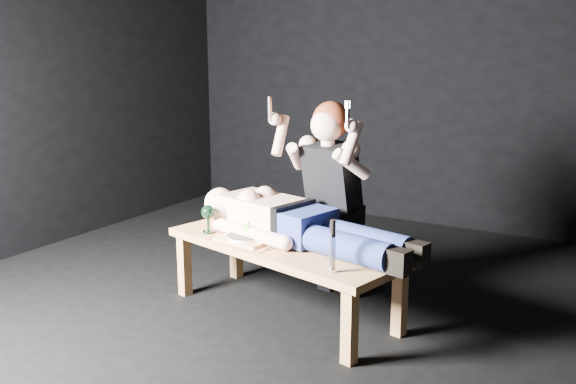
% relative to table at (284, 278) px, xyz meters
% --- Properties ---
extents(ground, '(5.00, 5.00, 0.00)m').
position_rel_table_xyz_m(ground, '(0.12, -0.07, -0.23)').
color(ground, black).
rests_on(ground, ground).
extents(back_wall, '(5.00, 0.00, 5.00)m').
position_rel_table_xyz_m(back_wall, '(0.12, 2.43, 1.27)').
color(back_wall, black).
rests_on(back_wall, ground).
extents(table, '(1.60, 0.89, 0.45)m').
position_rel_table_xyz_m(table, '(0.00, 0.00, 0.00)').
color(table, '#B57E51').
rests_on(table, ground).
extents(lying_man, '(1.62, 0.81, 0.27)m').
position_rel_table_xyz_m(lying_man, '(0.07, 0.08, 0.36)').
color(lying_man, beige).
rests_on(lying_man, table).
extents(kneeling_woman, '(0.81, 0.88, 1.31)m').
position_rel_table_xyz_m(kneeling_woman, '(0.14, 0.46, 0.43)').
color(kneeling_woman, black).
rests_on(kneeling_woman, ground).
extents(serving_tray, '(0.34, 0.26, 0.02)m').
position_rel_table_xyz_m(serving_tray, '(-0.22, -0.08, 0.23)').
color(serving_tray, tan).
rests_on(serving_tray, table).
extents(plate, '(0.23, 0.23, 0.02)m').
position_rel_table_xyz_m(plate, '(-0.22, -0.08, 0.25)').
color(plate, white).
rests_on(plate, serving_tray).
extents(apple, '(0.07, 0.07, 0.07)m').
position_rel_table_xyz_m(apple, '(-0.20, -0.07, 0.29)').
color(apple, '#51AB30').
rests_on(apple, plate).
extents(goblet, '(0.10, 0.10, 0.18)m').
position_rel_table_xyz_m(goblet, '(-0.51, -0.06, 0.31)').
color(goblet, black).
rests_on(goblet, table).
extents(fork_flat, '(0.02, 0.16, 0.01)m').
position_rel_table_xyz_m(fork_flat, '(-0.41, -0.10, 0.23)').
color(fork_flat, '#B2B2B7').
rests_on(fork_flat, table).
extents(knife_flat, '(0.06, 0.16, 0.01)m').
position_rel_table_xyz_m(knife_flat, '(-0.01, -0.16, 0.23)').
color(knife_flat, '#B2B2B7').
rests_on(knife_flat, table).
extents(spoon_flat, '(0.05, 0.16, 0.01)m').
position_rel_table_xyz_m(spoon_flat, '(-0.02, -0.10, 0.23)').
color(spoon_flat, '#B2B2B7').
rests_on(spoon_flat, table).
extents(carving_knife, '(0.04, 0.05, 0.28)m').
position_rel_table_xyz_m(carving_knife, '(0.48, -0.31, 0.37)').
color(carving_knife, '#B2B2B7').
rests_on(carving_knife, table).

